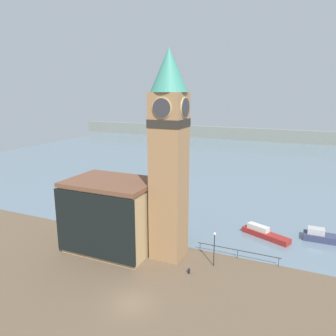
# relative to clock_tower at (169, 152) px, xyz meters

# --- Properties ---
(ground_plane) EXTENTS (160.00, 160.00, 0.00)m
(ground_plane) POSITION_rel_clock_tower_xyz_m (0.57, -10.01, -12.76)
(ground_plane) COLOR brown
(water) EXTENTS (160.00, 120.00, 0.00)m
(water) POSITION_rel_clock_tower_xyz_m (0.57, 62.90, -12.76)
(water) COLOR slate
(water) RESTS_ON ground_plane
(far_shoreline) EXTENTS (180.00, 3.00, 5.00)m
(far_shoreline) POSITION_rel_clock_tower_xyz_m (0.57, 102.90, -10.26)
(far_shoreline) COLOR gray
(far_shoreline) RESTS_ON water
(pier_railing) EXTENTS (9.98, 0.08, 1.09)m
(pier_railing) POSITION_rel_clock_tower_xyz_m (7.79, 2.65, -11.81)
(pier_railing) COLOR #333338
(pier_railing) RESTS_ON ground_plane
(clock_tower) EXTENTS (4.16, 4.16, 24.07)m
(clock_tower) POSITION_rel_clock_tower_xyz_m (0.00, 0.00, 0.00)
(clock_tower) COLOR #9E754C
(clock_tower) RESTS_ON ground_plane
(pier_building) EXTENTS (10.80, 7.81, 8.93)m
(pier_building) POSITION_rel_clock_tower_xyz_m (-7.31, -1.19, -8.28)
(pier_building) COLOR tan
(pier_building) RESTS_ON ground_plane
(boat_near) EXTENTS (6.80, 4.05, 1.45)m
(boat_near) POSITION_rel_clock_tower_xyz_m (9.81, 10.01, -12.22)
(boat_near) COLOR maroon
(boat_near) RESTS_ON water
(boat_far) EXTENTS (4.85, 2.04, 1.66)m
(boat_far) POSITION_rel_clock_tower_xyz_m (16.96, 11.98, -12.14)
(boat_far) COLOR #333856
(boat_far) RESTS_ON water
(mooring_bollard_near) EXTENTS (0.27, 0.27, 0.64)m
(mooring_bollard_near) POSITION_rel_clock_tower_xyz_m (3.69, -2.88, -12.42)
(mooring_bollard_near) COLOR black
(mooring_bollard_near) RESTS_ON ground_plane
(lamp_post) EXTENTS (0.32, 0.32, 4.08)m
(lamp_post) POSITION_rel_clock_tower_xyz_m (5.68, -0.16, -9.92)
(lamp_post) COLOR black
(lamp_post) RESTS_ON ground_plane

